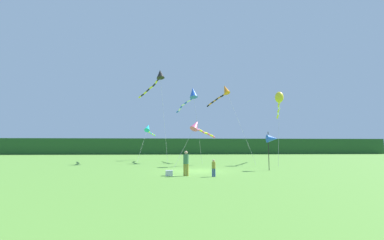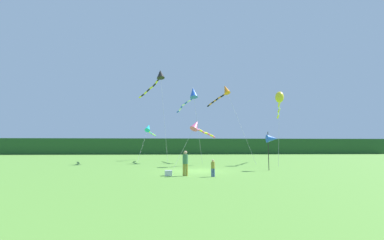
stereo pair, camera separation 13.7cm
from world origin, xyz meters
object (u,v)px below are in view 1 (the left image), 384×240
kite_black (158,77)px  kite_blue (192,94)px  person_child (214,167)px  banner_flag_pole (272,139)px  kite_cyan (148,128)px  kite_orange (224,91)px  person_adult (186,162)px  kite_rainbow (197,126)px  kite_yellow (279,100)px  cooler_box (169,173)px

kite_black → kite_blue: size_ratio=1.21×
person_child → banner_flag_pole: (5.77, 4.26, 2.02)m
person_child → kite_cyan: bearing=107.0°
kite_cyan → person_child: bearing=-73.0°
kite_orange → kite_black: size_ratio=0.87×
banner_flag_pole → person_adult: bearing=-154.4°
kite_blue → kite_rainbow: kite_blue is taller
kite_rainbow → kite_yellow: kite_yellow is taller
cooler_box → kite_black: kite_black is taller
banner_flag_pole → kite_orange: bearing=97.8°
kite_rainbow → person_adult: bearing=-100.2°
kite_blue → banner_flag_pole: bearing=-63.4°
cooler_box → kite_rainbow: 9.92m
banner_flag_pole → kite_orange: kite_orange is taller
kite_blue → kite_orange: bearing=2.8°
banner_flag_pole → kite_black: 17.84m
kite_rainbow → kite_cyan: bearing=118.1°
cooler_box → kite_blue: (2.70, 15.63, 8.76)m
person_adult → kite_blue: kite_blue is taller
kite_black → kite_rainbow: kite_black is taller
cooler_box → kite_yellow: 18.50m
kite_rainbow → kite_orange: bearing=58.8°
kite_blue → kite_yellow: 11.11m
person_child → kite_yellow: kite_yellow is taller
kite_cyan → kite_yellow: 18.85m
kite_orange → kite_cyan: size_ratio=1.42×
cooler_box → kite_rainbow: size_ratio=0.10×
person_child → banner_flag_pole: size_ratio=0.35×
kite_black → kite_blue: bearing=6.4°
kite_blue → kite_rainbow: bearing=-89.4°
person_child → kite_orange: kite_orange is taller
person_child → kite_blue: (-0.32, 16.41, 8.30)m
banner_flag_pole → kite_cyan: kite_cyan is taller
person_adult → kite_orange: size_ratio=0.16×
kite_black → cooler_box: bearing=-83.3°
kite_orange → kite_cyan: 12.43m
kite_rainbow → banner_flag_pole: bearing=-40.8°
kite_orange → banner_flag_pole: bearing=-82.2°
kite_blue → kite_rainbow: (0.07, -6.95, -4.83)m
cooler_box → banner_flag_pole: bearing=21.6°
person_child → cooler_box: 3.15m
person_adult → cooler_box: person_adult is taller
person_child → kite_rainbow: 10.08m
person_adult → cooler_box: 1.41m
kite_orange → person_child: bearing=-103.8°
person_adult → kite_yellow: 17.52m
person_adult → kite_cyan: bearing=102.7°
kite_orange → kite_yellow: kite_orange is taller
kite_rainbow → kite_black: bearing=125.1°
person_child → kite_orange: 19.27m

